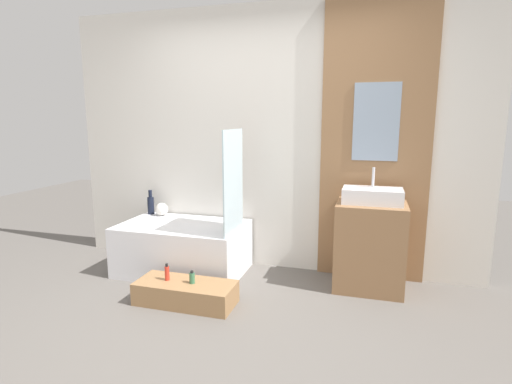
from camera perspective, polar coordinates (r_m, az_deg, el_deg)
The scene contains 12 objects.
ground_plane at distance 2.94m, azimuth -7.01°, elevation -20.63°, with size 12.00×12.00×0.00m, color #605B56.
wall_tiled_back at distance 4.02m, azimuth 1.53°, elevation 7.38°, with size 4.20×0.06×2.60m, color silver.
wall_wood_accent at distance 3.84m, azimuth 16.65°, elevation 6.92°, with size 0.98×0.04×2.60m.
bathtub at distance 4.08m, azimuth -10.37°, elevation -7.83°, with size 1.22×0.76×0.49m.
glass_shower_screen at distance 3.59m, azimuth -3.28°, elevation 1.48°, with size 0.01×0.50×0.93m, color silver.
wooden_step_bench at distance 3.46m, azimuth -10.01°, elevation -13.99°, with size 0.83×0.34×0.18m, color #997047.
vanity_cabinet at distance 3.74m, azimuth 15.92°, elevation -7.43°, with size 0.60×0.49×0.79m, color #8E6642.
sink at distance 3.63m, azimuth 16.29°, elevation -0.51°, with size 0.51×0.31×0.31m.
vase_tall_dark at distance 4.49m, azimuth -14.81°, elevation -1.70°, with size 0.07×0.07×0.26m.
vase_round_light at distance 4.39m, azimuth -13.33°, elevation -2.41°, with size 0.14×0.14×0.14m, color silver.
bottle_soap_primary at distance 3.47m, azimuth -12.59°, elevation -11.20°, with size 0.04×0.04×0.14m.
bottle_soap_secondary at distance 3.38m, azimuth -9.12°, elevation -11.99°, with size 0.04×0.04×0.11m.
Camera 1 is at (1.02, -2.31, 1.52)m, focal length 28.00 mm.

